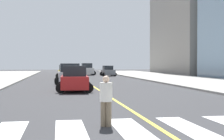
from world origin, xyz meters
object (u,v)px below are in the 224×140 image
at_px(car_white_fourth, 87,69).
at_px(pedestrian_crossing, 106,99).
at_px(car_gray_nearest, 108,71).
at_px(car_yellow_third, 65,72).
at_px(car_red_fifth, 74,79).
at_px(car_silver_second, 69,75).

relative_size(car_white_fourth, pedestrian_crossing, 2.92).
height_order(car_gray_nearest, car_yellow_third, car_yellow_third).
relative_size(car_gray_nearest, car_white_fourth, 0.82).
xyz_separation_m(car_yellow_third, pedestrian_crossing, (0.51, -34.69, 0.03)).
relative_size(car_yellow_third, car_red_fifth, 0.99).
bearing_deg(car_white_fourth, car_yellow_third, 72.79).
xyz_separation_m(car_white_fourth, pedestrian_crossing, (-3.60, -48.10, -0.09)).
bearing_deg(car_gray_nearest, pedestrian_crossing, 78.77).
bearing_deg(car_yellow_third, car_silver_second, -90.22).
xyz_separation_m(car_gray_nearest, car_silver_second, (-7.04, -21.85, 0.15)).
bearing_deg(pedestrian_crossing, car_white_fourth, 107.21).
bearing_deg(car_silver_second, car_red_fifth, -89.93).
distance_m(car_silver_second, car_yellow_third, 13.62).
bearing_deg(car_gray_nearest, car_silver_second, 69.68).
distance_m(car_yellow_third, car_white_fourth, 14.03).
bearing_deg(car_red_fifth, car_gray_nearest, 78.98).
relative_size(car_yellow_third, pedestrian_crossing, 2.57).
height_order(car_yellow_third, car_white_fourth, car_white_fourth).
height_order(car_white_fourth, car_red_fifth, car_white_fourth).
bearing_deg(car_yellow_third, car_white_fourth, 72.30).
bearing_deg(car_silver_second, pedestrian_crossing, -89.53).
relative_size(car_gray_nearest, car_silver_second, 0.85).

